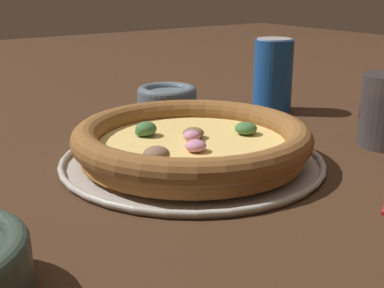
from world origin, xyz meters
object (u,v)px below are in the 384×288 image
at_px(pizza_tray, 192,160).
at_px(beverage_can, 273,75).
at_px(pizza, 192,141).
at_px(bowl_near, 167,99).

bearing_deg(pizza_tray, beverage_can, -152.26).
xyz_separation_m(pizza, beverage_can, (-0.27, -0.14, 0.03)).
bearing_deg(pizza_tray, bowl_near, -116.42).
xyz_separation_m(pizza_tray, bowl_near, (-0.12, -0.24, 0.02)).
distance_m(pizza_tray, beverage_can, 0.31).
distance_m(bowl_near, beverage_can, 0.18).
height_order(bowl_near, beverage_can, beverage_can).
relative_size(bowl_near, beverage_can, 0.81).
distance_m(pizza_tray, bowl_near, 0.27).
bearing_deg(beverage_can, bowl_near, -31.67).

